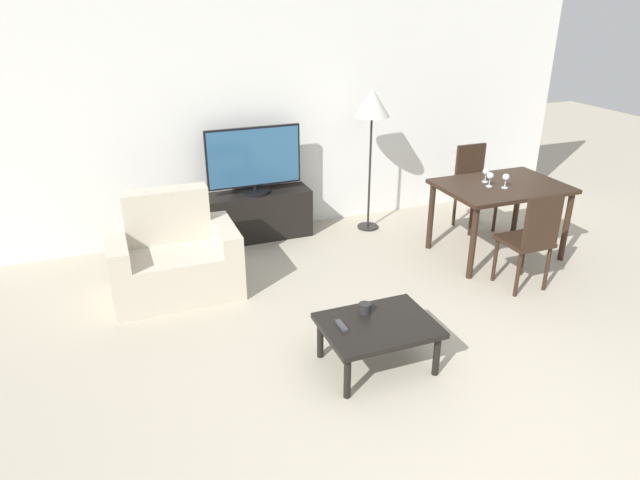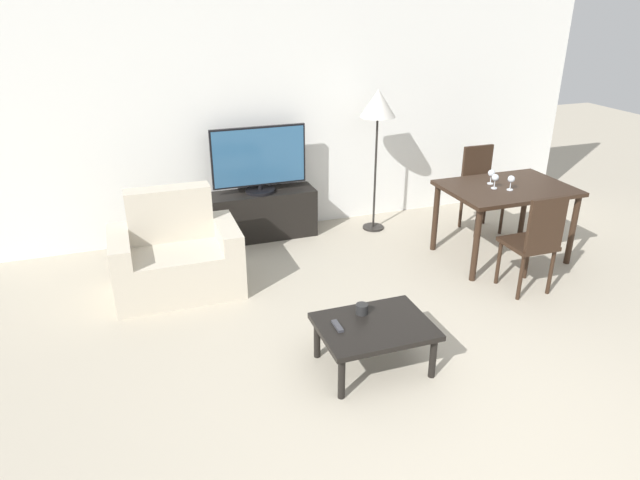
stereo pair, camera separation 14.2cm
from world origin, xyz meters
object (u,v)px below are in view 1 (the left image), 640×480
Objects in this scene: dining_chair_near at (532,236)px; wine_glass_left at (486,172)px; dining_table at (501,193)px; wine_glass_right at (490,177)px; floor_lamp at (372,108)px; armchair at (174,260)px; tv_stand at (256,215)px; remote_primary at (342,326)px; coffee_table at (378,328)px; tv at (254,160)px; wine_glass_center at (506,178)px; cup_white_near at (365,308)px; dining_chair_far at (473,183)px.

dining_chair_near is 0.93m from wine_glass_left.
wine_glass_right is (-0.17, -0.01, 0.20)m from dining_table.
dining_chair_near is 0.60× the size of floor_lamp.
tv_stand is (1.02, 0.93, -0.05)m from armchair.
wine_glass_right is (2.11, 1.24, 0.49)m from remote_primary.
tv_stand is 1.48× the size of coffee_table.
remote_primary is at bearing -91.83° from tv_stand.
floor_lamp is at bearing 110.68° from dining_chair_near.
coffee_table is at bearing -162.73° from dining_chair_near.
tv_stand is 8.17× the size of wine_glass_left.
wine_glass_center is at bearing -33.34° from tv.
tv reaches higher than remote_primary.
tv is 11.15× the size of cup_white_near.
dining_chair_near is at bearing -106.16° from dining_chair_far.
wine_glass_right is at bearing 30.98° from cup_white_near.
floor_lamp reaches higher than wine_glass_center.
tv reaches higher than wine_glass_center.
armchair reaches higher than tv_stand.
floor_lamp is 2.70m from cup_white_near.
coffee_table is 5.50× the size of wine_glass_right.
dining_chair_far is at bearing 73.84° from dining_table.
floor_lamp is (2.29, 0.74, 1.07)m from armchair.
dining_table is 1.30× the size of dining_chair_far.
tv is at bearing 42.19° from armchair.
tv_stand is 1.17× the size of tv.
wine_glass_center is (0.87, -1.22, -0.52)m from floor_lamp.
wine_glass_left reaches higher than remote_primary.
armchair reaches higher than wine_glass_left.
wine_glass_right is at bearing -110.46° from wine_glass_left.
dining_chair_near is (1.98, -2.05, 0.26)m from tv_stand.
wine_glass_center is (0.07, -0.23, 0.00)m from wine_glass_left.
dining_table is 1.61m from floor_lamp.
coffee_table is 0.85× the size of dining_chair_near.
armchair is at bearing -137.81° from tv.
dining_chair_far is 2.94m from cup_white_near.
cup_white_near is at bearing -86.40° from tv_stand.
dining_chair_near is at bearing 17.27° from coffee_table.
remote_primary is 1.64× the size of cup_white_near.
dining_chair_near is at bearing -96.57° from wine_glass_left.
wine_glass_left is (3.10, -0.26, 0.55)m from armchair.
wine_glass_left is at bearing 36.91° from coffee_table.
cup_white_near is (0.24, 0.12, 0.03)m from remote_primary.
cup_white_near is (0.15, -2.44, 0.14)m from tv_stand.
armchair is 7.64× the size of wine_glass_center.
floor_lamp is 2.91m from remote_primary.
wine_glass_right is at bearing 34.93° from coffee_table.
wine_glass_center is at bearing -73.69° from wine_glass_left.
armchair is 2.07m from coffee_table.
wine_glass_left is (0.80, -0.99, -0.52)m from floor_lamp.
coffee_table is 5.50× the size of wine_glass_left.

